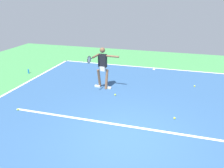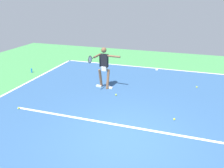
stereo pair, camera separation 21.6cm
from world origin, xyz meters
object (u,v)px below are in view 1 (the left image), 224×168
(tennis_player, at_px, (102,65))
(tennis_ball_centre_court, at_px, (175,118))
(tennis_ball_by_sideline, at_px, (195,86))
(tennis_ball_far_corner, at_px, (18,109))
(water_bottle, at_px, (29,71))
(tennis_ball_near_player, at_px, (115,95))

(tennis_player, distance_m, tennis_ball_centre_court, 3.73)
(tennis_ball_by_sideline, bearing_deg, tennis_ball_centre_court, 76.62)
(tennis_ball_by_sideline, relative_size, tennis_ball_centre_court, 1.00)
(tennis_player, bearing_deg, tennis_ball_far_corner, 56.31)
(tennis_ball_centre_court, bearing_deg, water_bottle, -19.95)
(tennis_ball_by_sideline, xyz_separation_m, water_bottle, (8.12, 0.46, 0.08))
(tennis_ball_near_player, bearing_deg, tennis_player, -40.34)
(tennis_ball_near_player, distance_m, tennis_ball_by_sideline, 3.62)
(tennis_ball_far_corner, xyz_separation_m, tennis_ball_centre_court, (-5.25, -0.92, 0.00))
(tennis_ball_centre_court, xyz_separation_m, water_bottle, (7.37, -2.68, 0.08))
(tennis_ball_by_sideline, height_order, water_bottle, water_bottle)
(tennis_ball_far_corner, relative_size, water_bottle, 0.30)
(tennis_ball_far_corner, bearing_deg, tennis_ball_near_player, -143.34)
(tennis_ball_near_player, xyz_separation_m, tennis_ball_by_sideline, (-3.09, -1.89, 0.00))
(tennis_ball_by_sideline, distance_m, tennis_ball_centre_court, 3.22)
(tennis_ball_by_sideline, bearing_deg, tennis_ball_near_player, 31.41)
(tennis_ball_near_player, distance_m, tennis_ball_centre_court, 2.65)
(tennis_ball_near_player, distance_m, tennis_ball_far_corner, 3.62)
(tennis_ball_near_player, height_order, tennis_ball_far_corner, same)
(tennis_player, height_order, tennis_ball_by_sideline, tennis_player)
(tennis_ball_near_player, bearing_deg, tennis_ball_far_corner, 36.66)
(tennis_ball_far_corner, distance_m, tennis_ball_centre_court, 5.33)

